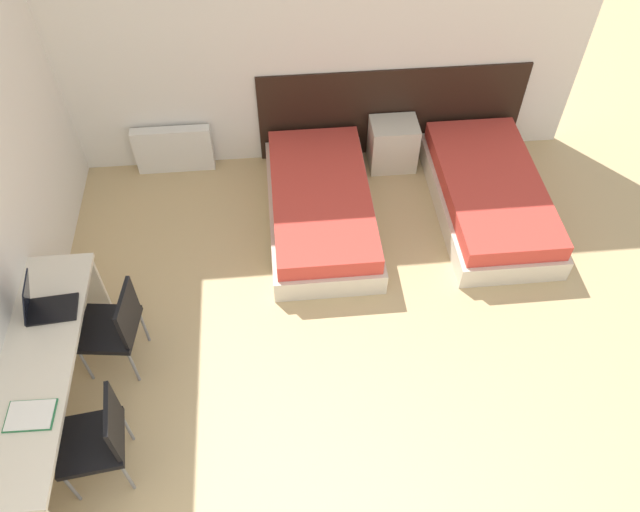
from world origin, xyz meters
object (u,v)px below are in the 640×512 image
Objects in this scene: laptop at (43,305)px; nightstand at (393,144)px; chair_near_notebook at (98,437)px; bed_near_door at (489,195)px; bed_near_window at (321,206)px; chair_near_laptop at (115,325)px.

nightstand is at bearing 31.91° from laptop.
chair_near_notebook is 1.05m from laptop.
nightstand is (-0.83, 0.77, 0.06)m from bed_near_door.
bed_near_window is 3.63× the size of nightstand.
nightstand is 4.02m from chair_near_notebook.
bed_near_door is at bearing 27.95° from chair_near_notebook.
laptop is at bearing 108.63° from chair_near_notebook.
laptop is (-2.97, -2.19, 0.55)m from nightstand.
chair_near_notebook reaches higher than nightstand.
laptop reaches higher than chair_near_laptop.
chair_near_laptop and chair_near_notebook have the same top height.
laptop is at bearing -143.60° from nightstand.
laptop is (-0.43, 0.91, 0.32)m from chair_near_notebook.
laptop is (-0.43, -0.00, 0.32)m from chair_near_laptop.
bed_near_window is 2.23× the size of chair_near_notebook.
chair_near_notebook is (-1.72, -2.33, 0.29)m from bed_near_window.
laptop reaches higher than bed_near_door.
chair_near_notebook is (-3.37, -2.33, 0.29)m from bed_near_door.
bed_near_door is at bearing 30.12° from chair_near_laptop.
bed_near_door is at bearing -43.00° from nightstand.
chair_near_laptop is 2.29× the size of laptop.
bed_near_window is 5.10× the size of laptop.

